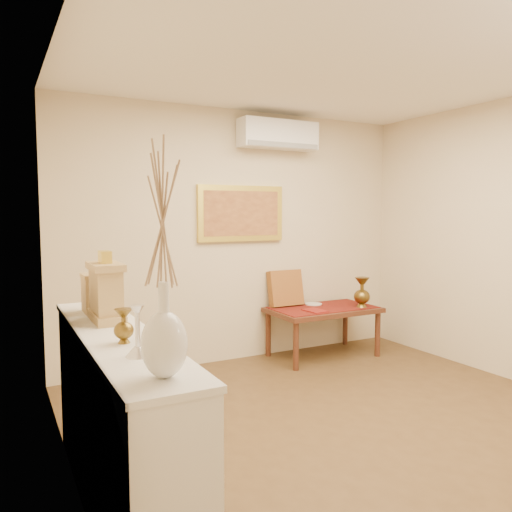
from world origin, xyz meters
TOP-DOWN VIEW (x-y plane):
  - floor at (0.00, 0.00)m, footprint 4.50×4.50m
  - ceiling at (0.00, 0.00)m, footprint 4.50×4.50m
  - wall_back at (0.00, 2.25)m, footprint 4.00×0.02m
  - wall_left at (-2.00, 0.00)m, footprint 0.02×4.50m
  - white_vase at (-1.81, -0.82)m, footprint 0.18×0.18m
  - candlestick at (-1.83, -0.49)m, footprint 0.11×0.11m
  - brass_urn_small at (-1.83, -0.23)m, footprint 0.10×0.10m
  - table_cloth at (0.85, 1.88)m, footprint 1.14×0.59m
  - brass_urn_tall at (1.24, 1.68)m, footprint 0.18×0.18m
  - plate at (0.84, 2.06)m, footprint 0.19×0.19m
  - menu at (0.64, 1.73)m, footprint 0.20×0.27m
  - cushion at (0.52, 2.15)m, footprint 0.40×0.18m
  - display_ledge at (-1.82, 0.00)m, footprint 0.37×2.02m
  - mantel_clock at (-1.81, 0.31)m, footprint 0.17×0.36m
  - wooden_chest at (-1.81, 0.62)m, footprint 0.16×0.21m
  - low_table at (0.85, 1.88)m, footprint 1.20×0.70m
  - painting at (0.00, 2.22)m, footprint 1.00×0.06m
  - ac_unit at (0.40, 2.12)m, footprint 0.90×0.25m

SIDE VIEW (x-z plane):
  - floor at x=0.00m, z-range 0.00..0.00m
  - low_table at x=0.85m, z-range 0.21..0.76m
  - display_ledge at x=-1.82m, z-range 0.00..0.98m
  - table_cloth at x=0.85m, z-range 0.55..0.56m
  - plate at x=0.84m, z-range 0.56..0.57m
  - menu at x=0.64m, z-range 0.56..0.57m
  - cushion at x=0.52m, z-range 0.55..0.97m
  - brass_urn_tall at x=1.24m, z-range 0.56..0.97m
  - brass_urn_small at x=-1.83m, z-range 0.98..1.20m
  - candlestick at x=-1.83m, z-range 0.98..1.21m
  - wooden_chest at x=-1.81m, z-range 0.98..1.22m
  - mantel_clock at x=-1.81m, z-range 0.95..1.36m
  - wall_back at x=0.00m, z-range 0.00..2.70m
  - wall_left at x=-2.00m, z-range 0.00..2.70m
  - white_vase at x=-1.81m, z-range 0.98..1.92m
  - painting at x=0.00m, z-range 1.30..1.90m
  - ac_unit at x=0.40m, z-range 2.30..2.60m
  - ceiling at x=0.00m, z-range 2.70..2.70m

